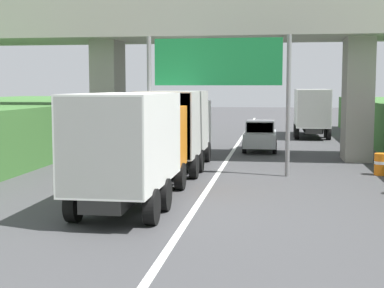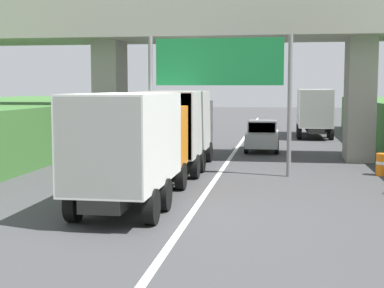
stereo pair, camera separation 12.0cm
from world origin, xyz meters
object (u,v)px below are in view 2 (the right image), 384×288
(truck_white, at_px, (178,126))
(truck_orange, at_px, (133,143))
(overhead_highway_sign, at_px, (219,72))
(truck_green, at_px, (314,110))
(car_silver, at_px, (262,136))
(construction_barrel_5, at_px, (367,152))
(construction_barrel_4, at_px, (383,164))

(truck_white, xyz_separation_m, truck_orange, (-0.03, -7.57, 0.00))
(overhead_highway_sign, bearing_deg, truck_green, 75.28)
(truck_green, bearing_deg, truck_orange, -105.20)
(truck_green, relative_size, car_silver, 1.78)
(truck_green, relative_size, construction_barrel_5, 8.11)
(construction_barrel_4, bearing_deg, car_silver, 122.64)
(overhead_highway_sign, bearing_deg, car_silver, 80.36)
(overhead_highway_sign, bearing_deg, truck_white, 148.90)
(car_silver, bearing_deg, truck_green, 70.80)
(car_silver, relative_size, construction_barrel_5, 4.56)
(truck_orange, relative_size, construction_barrel_5, 8.11)
(truck_orange, height_order, construction_barrel_5, truck_orange)
(truck_orange, distance_m, construction_barrel_4, 11.37)
(truck_green, height_order, construction_barrel_4, truck_green)
(truck_white, xyz_separation_m, construction_barrel_4, (8.56, -0.26, -1.47))
(overhead_highway_sign, height_order, construction_barrel_4, overhead_highway_sign)
(truck_orange, xyz_separation_m, construction_barrel_4, (8.59, 7.30, -1.47))
(truck_green, relative_size, construction_barrel_4, 8.11)
(truck_orange, xyz_separation_m, car_silver, (3.43, 15.36, -1.08))
(truck_white, distance_m, construction_barrel_4, 8.69)
(car_silver, relative_size, construction_barrel_4, 4.56)
(overhead_highway_sign, relative_size, construction_barrel_4, 6.53)
(truck_green, xyz_separation_m, construction_barrel_4, (1.78, -17.77, -1.47))
(car_silver, distance_m, construction_barrel_5, 6.40)
(car_silver, bearing_deg, truck_orange, -102.59)
(car_silver, xyz_separation_m, construction_barrel_5, (5.17, -3.76, -0.40))
(overhead_highway_sign, xyz_separation_m, truck_green, (4.90, 18.65, -2.29))
(truck_white, distance_m, car_silver, 8.57)
(truck_green, distance_m, truck_white, 18.78)
(overhead_highway_sign, xyz_separation_m, truck_white, (-1.88, 1.14, -2.29))
(truck_white, distance_m, construction_barrel_5, 9.59)
(truck_white, bearing_deg, car_silver, 66.42)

